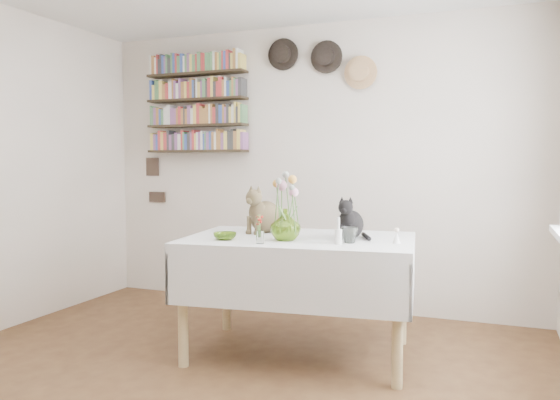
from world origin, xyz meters
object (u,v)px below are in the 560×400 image
at_px(black_cat, 350,217).
at_px(flower_vase, 285,225).
at_px(tabby_cat, 266,208).
at_px(bookshelf_unit, 197,104).
at_px(dining_table, 299,266).

height_order(black_cat, flower_vase, black_cat).
bearing_deg(tabby_cat, bookshelf_unit, 155.97).
bearing_deg(dining_table, flower_vase, -101.00).
height_order(dining_table, bookshelf_unit, bookshelf_unit).
bearing_deg(tabby_cat, flower_vase, -32.55).
relative_size(dining_table, bookshelf_unit, 1.59).
distance_m(dining_table, bookshelf_unit, 2.20).
relative_size(dining_table, flower_vase, 7.84).
bearing_deg(dining_table, tabby_cat, 153.84).
relative_size(tabby_cat, black_cat, 1.21).
xyz_separation_m(flower_vase, bookshelf_unit, (-1.39, 1.31, 0.94)).
distance_m(tabby_cat, bookshelf_unit, 1.72).
xyz_separation_m(dining_table, black_cat, (0.33, 0.08, 0.34)).
bearing_deg(black_cat, bookshelf_unit, 151.86).
bearing_deg(black_cat, tabby_cat, 176.45).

